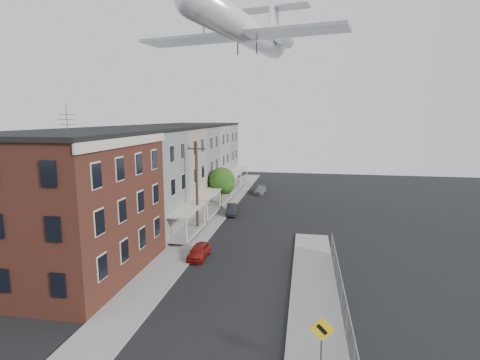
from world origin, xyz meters
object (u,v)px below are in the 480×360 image
object	(u,v)px
car_mid	(232,209)
airplane	(246,30)
car_far	(260,190)
car_near	(199,251)
street_tree	(223,182)
utility_pole	(197,186)
warning_sign	(322,337)

from	to	relation	value
car_mid	airplane	bearing A→B (deg)	4.99
car_mid	car_far	bearing A→B (deg)	74.17
car_near	car_mid	size ratio (longest dim) A/B	0.92
street_tree	utility_pole	bearing A→B (deg)	-91.89
warning_sign	utility_pole	xyz separation A→B (m)	(-11.20, 19.03, 2.79)
utility_pole	car_far	xyz separation A→B (m)	(3.80, 19.96, -4.15)
warning_sign	airplane	bearing A→B (deg)	105.96
airplane	car_mid	bearing A→B (deg)	-167.40
warning_sign	car_mid	size ratio (longest dim) A/B	0.77
street_tree	car_far	bearing A→B (deg)	70.92
utility_pole	street_tree	xyz separation A→B (m)	(0.33, 9.92, -1.22)
car_mid	utility_pole	bearing A→B (deg)	-112.53
utility_pole	car_far	bearing A→B (deg)	79.22
car_far	warning_sign	bearing A→B (deg)	-76.92
street_tree	car_near	size ratio (longest dim) A/B	1.54
warning_sign	car_far	size ratio (longest dim) A/B	0.77
utility_pole	street_tree	bearing A→B (deg)	88.11
utility_pole	airplane	xyz separation A→B (m)	(3.52, 7.85, 15.89)
warning_sign	car_far	bearing A→B (deg)	100.75
car_near	airplane	world-z (taller)	airplane
warning_sign	car_far	xyz separation A→B (m)	(-7.40, 38.99, -1.35)
street_tree	airplane	distance (m)	17.53
utility_pole	car_near	world-z (taller)	utility_pole
warning_sign	utility_pole	size ratio (longest dim) A/B	0.31
street_tree	car_mid	distance (m)	4.09
street_tree	car_mid	xyz separation A→B (m)	(1.67, -2.42, -2.85)
car_mid	airplane	distance (m)	20.02
utility_pole	car_far	distance (m)	20.74
utility_pole	warning_sign	bearing A→B (deg)	-59.52
street_tree	car_near	world-z (taller)	street_tree
car_far	utility_pole	bearing A→B (deg)	-98.44
warning_sign	street_tree	xyz separation A→B (m)	(-10.87, 28.95, 1.57)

